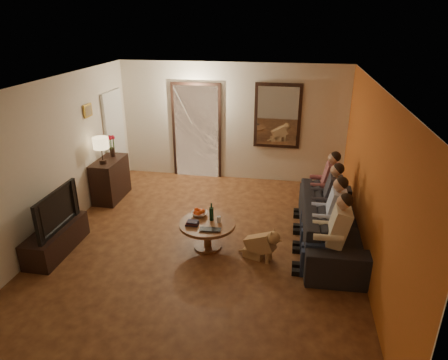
% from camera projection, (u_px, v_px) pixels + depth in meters
% --- Properties ---
extents(floor, '(5.00, 6.00, 0.01)m').
position_uv_depth(floor, '(203.00, 244.00, 6.60)').
color(floor, '#4A2413').
rests_on(floor, ground).
extents(ceiling, '(5.00, 6.00, 0.01)m').
position_uv_depth(ceiling, '(199.00, 85.00, 5.60)').
color(ceiling, white).
rests_on(ceiling, back_wall).
extents(back_wall, '(5.00, 0.02, 2.60)m').
position_uv_depth(back_wall, '(232.00, 123.00, 8.83)').
color(back_wall, beige).
rests_on(back_wall, floor).
extents(front_wall, '(5.00, 0.02, 2.60)m').
position_uv_depth(front_wall, '(121.00, 298.00, 3.37)').
color(front_wall, beige).
rests_on(front_wall, floor).
extents(left_wall, '(0.02, 6.00, 2.60)m').
position_uv_depth(left_wall, '(52.00, 161.00, 6.50)').
color(left_wall, beige).
rests_on(left_wall, floor).
extents(right_wall, '(0.02, 6.00, 2.60)m').
position_uv_depth(right_wall, '(372.00, 182.00, 5.70)').
color(right_wall, beige).
rests_on(right_wall, floor).
extents(orange_accent, '(0.01, 6.00, 2.60)m').
position_uv_depth(orange_accent, '(371.00, 182.00, 5.70)').
color(orange_accent, '#BC6620').
rests_on(orange_accent, right_wall).
extents(kitchen_doorway, '(1.00, 0.06, 2.10)m').
position_uv_depth(kitchen_doorway, '(197.00, 132.00, 9.03)').
color(kitchen_doorway, '#FFE0A5').
rests_on(kitchen_doorway, floor).
extents(door_trim, '(1.12, 0.04, 2.22)m').
position_uv_depth(door_trim, '(197.00, 132.00, 9.02)').
color(door_trim, black).
rests_on(door_trim, floor).
extents(fridge_glimpse, '(0.45, 0.03, 1.70)m').
position_uv_depth(fridge_glimpse, '(208.00, 139.00, 9.05)').
color(fridge_glimpse, silver).
rests_on(fridge_glimpse, floor).
extents(mirror_frame, '(1.00, 0.05, 1.40)m').
position_uv_depth(mirror_frame, '(278.00, 116.00, 8.55)').
color(mirror_frame, black).
rests_on(mirror_frame, back_wall).
extents(mirror_glass, '(0.86, 0.02, 1.26)m').
position_uv_depth(mirror_glass, '(278.00, 116.00, 8.52)').
color(mirror_glass, white).
rests_on(mirror_glass, back_wall).
extents(white_door, '(0.06, 0.85, 2.04)m').
position_uv_depth(white_door, '(115.00, 138.00, 8.69)').
color(white_door, white).
rests_on(white_door, floor).
extents(framed_art, '(0.03, 0.28, 0.24)m').
position_uv_depth(framed_art, '(88.00, 111.00, 7.46)').
color(framed_art, '#B28C33').
rests_on(framed_art, left_wall).
extents(art_canvas, '(0.01, 0.22, 0.18)m').
position_uv_depth(art_canvas, '(88.00, 111.00, 7.46)').
color(art_canvas, brown).
rests_on(art_canvas, left_wall).
extents(dresser, '(0.45, 0.94, 0.83)m').
position_uv_depth(dresser, '(110.00, 179.00, 8.11)').
color(dresser, black).
rests_on(dresser, floor).
extents(table_lamp, '(0.30, 0.30, 0.54)m').
position_uv_depth(table_lamp, '(102.00, 150.00, 7.65)').
color(table_lamp, beige).
rests_on(table_lamp, dresser).
extents(flower_vase, '(0.14, 0.14, 0.44)m').
position_uv_depth(flower_vase, '(112.00, 146.00, 8.07)').
color(flower_vase, '#B31327').
rests_on(flower_vase, dresser).
extents(tv_stand, '(0.45, 1.26, 0.42)m').
position_uv_depth(tv_stand, '(56.00, 239.00, 6.33)').
color(tv_stand, black).
rests_on(tv_stand, floor).
extents(tv, '(1.10, 0.14, 0.63)m').
position_uv_depth(tv, '(51.00, 210.00, 6.13)').
color(tv, black).
rests_on(tv, tv_stand).
extents(sofa, '(2.60, 1.08, 0.75)m').
position_uv_depth(sofa, '(333.00, 223.00, 6.49)').
color(sofa, black).
rests_on(sofa, floor).
extents(person_a, '(0.60, 0.40, 1.20)m').
position_uv_depth(person_a, '(332.00, 239.00, 5.60)').
color(person_a, tan).
rests_on(person_a, sofa).
extents(person_b, '(0.60, 0.40, 1.20)m').
position_uv_depth(person_b, '(330.00, 219.00, 6.15)').
color(person_b, tan).
rests_on(person_b, sofa).
extents(person_c, '(0.60, 0.40, 1.20)m').
position_uv_depth(person_c, '(327.00, 202.00, 6.70)').
color(person_c, tan).
rests_on(person_c, sofa).
extents(person_d, '(0.60, 0.40, 1.20)m').
position_uv_depth(person_d, '(325.00, 188.00, 7.24)').
color(person_d, tan).
rests_on(person_d, sofa).
extents(dog, '(0.61, 0.41, 0.56)m').
position_uv_depth(dog, '(260.00, 243.00, 6.10)').
color(dog, tan).
rests_on(dog, floor).
extents(coffee_table, '(1.10, 1.10, 0.45)m').
position_uv_depth(coffee_table, '(207.00, 235.00, 6.43)').
color(coffee_table, brown).
rests_on(coffee_table, floor).
extents(bowl, '(0.26, 0.26, 0.06)m').
position_uv_depth(bowl, '(199.00, 214.00, 6.56)').
color(bowl, white).
rests_on(bowl, coffee_table).
extents(oranges, '(0.20, 0.20, 0.08)m').
position_uv_depth(oranges, '(199.00, 210.00, 6.54)').
color(oranges, '#F34D14').
rests_on(oranges, bowl).
extents(wine_bottle, '(0.07, 0.07, 0.31)m').
position_uv_depth(wine_bottle, '(211.00, 211.00, 6.37)').
color(wine_bottle, black).
rests_on(wine_bottle, coffee_table).
extents(wine_glass, '(0.06, 0.06, 0.10)m').
position_uv_depth(wine_glass, '(219.00, 219.00, 6.34)').
color(wine_glass, silver).
rests_on(wine_glass, coffee_table).
extents(book_stack, '(0.20, 0.15, 0.07)m').
position_uv_depth(book_stack, '(192.00, 223.00, 6.28)').
color(book_stack, black).
rests_on(book_stack, coffee_table).
extents(laptop, '(0.34, 0.23, 0.03)m').
position_uv_depth(laptop, '(210.00, 231.00, 6.07)').
color(laptop, black).
rests_on(laptop, coffee_table).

